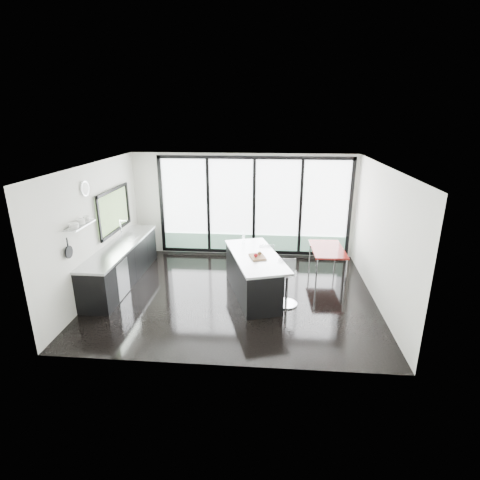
# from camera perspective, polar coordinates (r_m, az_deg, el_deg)

# --- Properties ---
(floor) EXTENTS (6.00, 5.00, 0.00)m
(floor) POSITION_cam_1_polar(r_m,az_deg,el_deg) (8.35, -0.87, -8.14)
(floor) COLOR black
(floor) RESTS_ON ground
(ceiling) EXTENTS (6.00, 5.00, 0.00)m
(ceiling) POSITION_cam_1_polar(r_m,az_deg,el_deg) (7.52, -0.97, 11.28)
(ceiling) COLOR white
(ceiling) RESTS_ON wall_back
(wall_back) EXTENTS (6.00, 0.09, 2.80)m
(wall_back) POSITION_cam_1_polar(r_m,az_deg,el_deg) (10.20, 1.99, 4.50)
(wall_back) COLOR silver
(wall_back) RESTS_ON ground
(wall_front) EXTENTS (6.00, 0.00, 2.80)m
(wall_front) POSITION_cam_1_polar(r_m,az_deg,el_deg) (5.51, -3.52, -6.81)
(wall_front) COLOR silver
(wall_front) RESTS_ON ground
(wall_left) EXTENTS (0.26, 5.00, 2.80)m
(wall_left) POSITION_cam_1_polar(r_m,az_deg,el_deg) (8.82, -20.36, 3.02)
(wall_left) COLOR silver
(wall_left) RESTS_ON ground
(wall_right) EXTENTS (0.00, 5.00, 2.80)m
(wall_right) POSITION_cam_1_polar(r_m,az_deg,el_deg) (8.10, 20.70, 0.45)
(wall_right) COLOR silver
(wall_right) RESTS_ON ground
(counter_cabinets) EXTENTS (0.69, 3.24, 1.36)m
(counter_cabinets) POSITION_cam_1_polar(r_m,az_deg,el_deg) (9.15, -17.55, -3.41)
(counter_cabinets) COLOR black
(counter_cabinets) RESTS_ON floor
(island) EXTENTS (1.55, 2.40, 1.18)m
(island) POSITION_cam_1_polar(r_m,az_deg,el_deg) (8.15, 1.86, -5.25)
(island) COLOR black
(island) RESTS_ON floor
(bar_stool_near) EXTENTS (0.48, 0.48, 0.74)m
(bar_stool_near) POSITION_cam_1_polar(r_m,az_deg,el_deg) (7.80, 7.10, -7.30)
(bar_stool_near) COLOR silver
(bar_stool_near) RESTS_ON floor
(bar_stool_far) EXTENTS (0.53, 0.53, 0.73)m
(bar_stool_far) POSITION_cam_1_polar(r_m,az_deg,el_deg) (8.58, 4.20, -4.74)
(bar_stool_far) COLOR silver
(bar_stool_far) RESTS_ON floor
(red_table) EXTENTS (0.80, 1.34, 0.71)m
(red_table) POSITION_cam_1_polar(r_m,az_deg,el_deg) (9.34, 13.05, -3.28)
(red_table) COLOR maroon
(red_table) RESTS_ON floor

